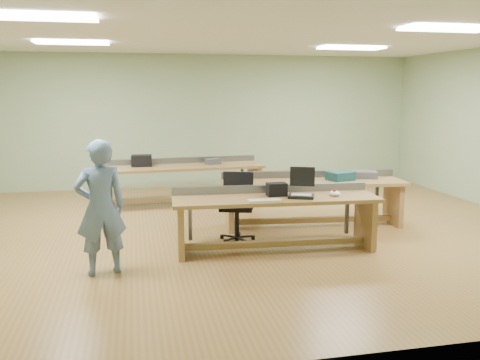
# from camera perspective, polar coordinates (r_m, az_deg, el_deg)

# --- Properties ---
(floor) EXTENTS (10.00, 10.00, 0.00)m
(floor) POSITION_cam_1_polar(r_m,az_deg,el_deg) (8.07, -0.37, -5.65)
(floor) COLOR olive
(floor) RESTS_ON ground
(ceiling) EXTENTS (10.00, 10.00, 0.00)m
(ceiling) POSITION_cam_1_polar(r_m,az_deg,el_deg) (7.83, -0.39, 16.03)
(ceiling) COLOR silver
(ceiling) RESTS_ON wall_back
(wall_back) EXTENTS (10.00, 0.04, 3.00)m
(wall_back) POSITION_cam_1_polar(r_m,az_deg,el_deg) (11.75, -4.32, 6.60)
(wall_back) COLOR #93AC82
(wall_back) RESTS_ON floor
(wall_front) EXTENTS (10.00, 0.04, 3.00)m
(wall_front) POSITION_cam_1_polar(r_m,az_deg,el_deg) (4.00, 11.19, 0.22)
(wall_front) COLOR #93AC82
(wall_front) RESTS_ON floor
(fluor_panels) EXTENTS (6.20, 3.50, 0.03)m
(fluor_panels) POSITION_cam_1_polar(r_m,az_deg,el_deg) (7.82, -0.39, 15.81)
(fluor_panels) COLOR white
(fluor_panels) RESTS_ON ceiling
(workbench_front) EXTENTS (2.83, 0.90, 0.86)m
(workbench_front) POSITION_cam_1_polar(r_m,az_deg,el_deg) (6.99, 3.95, -3.43)
(workbench_front) COLOR olive
(workbench_front) RESTS_ON floor
(workbench_mid) EXTENTS (2.98, 1.06, 0.86)m
(workbench_mid) POSITION_cam_1_polar(r_m,az_deg,el_deg) (8.32, 8.14, -1.34)
(workbench_mid) COLOR olive
(workbench_mid) RESTS_ON floor
(workbench_back) EXTENTS (3.22, 1.05, 0.86)m
(workbench_back) POSITION_cam_1_polar(r_m,az_deg,el_deg) (9.96, -6.62, 0.57)
(workbench_back) COLOR olive
(workbench_back) RESTS_ON floor
(person) EXTENTS (0.66, 0.51, 1.63)m
(person) POSITION_cam_1_polar(r_m,az_deg,el_deg) (6.21, -15.38, -3.01)
(person) COLOR slate
(person) RESTS_ON floor
(laptop_base) EXTENTS (0.42, 0.39, 0.04)m
(laptop_base) POSITION_cam_1_polar(r_m,az_deg,el_deg) (6.91, 6.90, -1.82)
(laptop_base) COLOR black
(laptop_base) RESTS_ON workbench_front
(laptop_screen) EXTENTS (0.32, 0.15, 0.27)m
(laptop_screen) POSITION_cam_1_polar(r_m,az_deg,el_deg) (7.00, 7.02, 0.39)
(laptop_screen) COLOR black
(laptop_screen) RESTS_ON laptop_base
(keyboard) EXTENTS (0.44, 0.16, 0.02)m
(keyboard) POSITION_cam_1_polar(r_m,az_deg,el_deg) (6.62, 2.80, -2.33)
(keyboard) COLOR beige
(keyboard) RESTS_ON workbench_front
(trackball_mouse) EXTENTS (0.17, 0.19, 0.07)m
(trackball_mouse) POSITION_cam_1_polar(r_m,az_deg,el_deg) (7.10, 10.61, -1.46)
(trackball_mouse) COLOR white
(trackball_mouse) RESTS_ON workbench_front
(camera_bag) EXTENTS (0.27, 0.18, 0.18)m
(camera_bag) POSITION_cam_1_polar(r_m,az_deg,el_deg) (6.97, 4.13, -1.06)
(camera_bag) COLOR black
(camera_bag) RESTS_ON workbench_front
(task_chair) EXTENTS (0.67, 0.67, 0.99)m
(task_chair) POSITION_cam_1_polar(r_m,az_deg,el_deg) (7.47, -0.32, -4.05)
(task_chair) COLOR black
(task_chair) RESTS_ON floor
(parts_bin_teal) EXTENTS (0.47, 0.40, 0.14)m
(parts_bin_teal) POSITION_cam_1_polar(r_m,az_deg,el_deg) (8.37, 11.21, 0.46)
(parts_bin_teal) COLOR #12373C
(parts_bin_teal) RESTS_ON workbench_mid
(parts_bin_grey) EXTENTS (0.47, 0.37, 0.11)m
(parts_bin_grey) POSITION_cam_1_polar(r_m,az_deg,el_deg) (8.68, 13.76, 0.60)
(parts_bin_grey) COLOR #3C3C3E
(parts_bin_grey) RESTS_ON workbench_mid
(mug) EXTENTS (0.15, 0.15, 0.10)m
(mug) POSITION_cam_1_polar(r_m,az_deg,el_deg) (8.32, 7.94, 0.36)
(mug) COLOR #3C3C3E
(mug) RESTS_ON workbench_mid
(drinks_can) EXTENTS (0.08, 0.08, 0.11)m
(drinks_can) POSITION_cam_1_polar(r_m,az_deg,el_deg) (8.10, 8.00, 0.14)
(drinks_can) COLOR silver
(drinks_can) RESTS_ON workbench_mid
(storage_box_back) EXTENTS (0.39, 0.29, 0.22)m
(storage_box_back) POSITION_cam_1_polar(r_m,az_deg,el_deg) (9.93, -10.99, 2.15)
(storage_box_back) COLOR black
(storage_box_back) RESTS_ON workbench_back
(tray_back) EXTENTS (0.31, 0.25, 0.11)m
(tray_back) POSITION_cam_1_polar(r_m,az_deg,el_deg) (10.05, -3.07, 2.10)
(tray_back) COLOR #3C3C3E
(tray_back) RESTS_ON workbench_back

